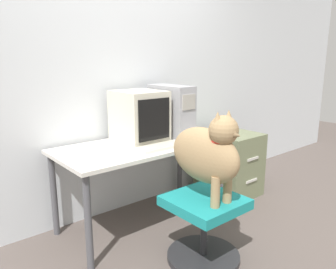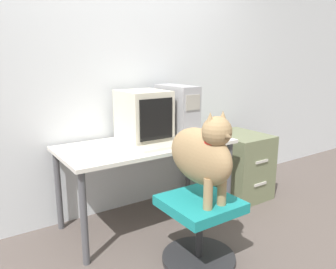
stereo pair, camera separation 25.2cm
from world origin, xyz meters
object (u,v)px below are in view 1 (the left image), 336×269
object	(u,v)px
office_chair	(204,225)
filing_cabinet	(229,163)
keyboard	(161,147)
pc_tower	(171,111)
crt_monitor	(139,116)
dog	(208,152)

from	to	relation	value
office_chair	filing_cabinet	xyz separation A→B (m)	(1.09, 0.69, 0.06)
filing_cabinet	keyboard	bearing A→B (deg)	-170.75
office_chair	filing_cabinet	bearing A→B (deg)	32.26
pc_tower	filing_cabinet	xyz separation A→B (m)	(0.73, -0.11, -0.62)
filing_cabinet	crt_monitor	bearing A→B (deg)	172.67
filing_cabinet	dog	bearing A→B (deg)	-147.26
office_chair	filing_cabinet	world-z (taller)	filing_cabinet
pc_tower	office_chair	xyz separation A→B (m)	(-0.36, -0.80, -0.69)
keyboard	dog	bearing A→B (deg)	-91.53
keyboard	office_chair	size ratio (longest dim) A/B	0.80
crt_monitor	keyboard	xyz separation A→B (m)	(-0.02, -0.31, -0.20)
crt_monitor	pc_tower	size ratio (longest dim) A/B	0.91
crt_monitor	office_chair	world-z (taller)	crt_monitor
filing_cabinet	pc_tower	bearing A→B (deg)	171.60
crt_monitor	dog	xyz separation A→B (m)	(-0.03, -0.84, -0.13)
dog	filing_cabinet	xyz separation A→B (m)	(1.09, 0.70, -0.48)
keyboard	filing_cabinet	world-z (taller)	keyboard
crt_monitor	filing_cabinet	size ratio (longest dim) A/B	0.65
crt_monitor	office_chair	xyz separation A→B (m)	(-0.03, -0.82, -0.67)
office_chair	filing_cabinet	distance (m)	1.29
pc_tower	keyboard	size ratio (longest dim) A/B	1.13
dog	filing_cabinet	bearing A→B (deg)	32.74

